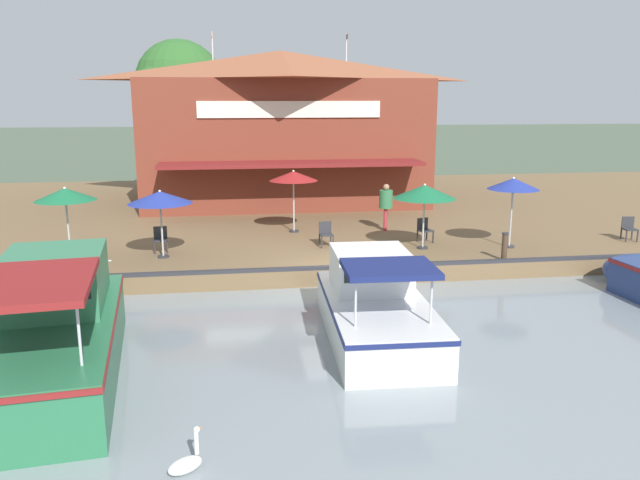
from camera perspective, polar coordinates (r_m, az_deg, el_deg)
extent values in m
plane|color=#4C5B47|center=(18.93, 2.16, -4.45)|extent=(220.00, 220.00, 0.00)
cube|color=brown|center=(29.44, -1.65, 2.45)|extent=(22.00, 56.00, 0.60)
cube|color=#2D2D33|center=(18.84, 2.12, -2.48)|extent=(0.20, 50.40, 0.10)
cube|color=brown|center=(31.88, -3.52, 9.09)|extent=(9.07, 13.12, 5.86)
pyramid|color=#9E5638|center=(31.85, -3.62, 15.64)|extent=(9.52, 13.77, 1.42)
cube|color=maroon|center=(26.54, -2.54, 6.96)|extent=(1.80, 11.15, 0.16)
cube|color=silver|center=(27.26, -2.77, 11.84)|extent=(0.08, 7.87, 0.70)
cylinder|color=silver|center=(32.30, 2.42, 16.35)|extent=(0.06, 0.06, 2.26)
cube|color=#4C4C56|center=(32.20, 2.50, 18.11)|extent=(0.36, 0.03, 0.24)
cylinder|color=silver|center=(31.78, -9.78, 16.25)|extent=(0.06, 0.06, 2.26)
cube|color=orange|center=(31.67, -9.86, 18.04)|extent=(0.36, 0.03, 0.24)
cylinder|color=#B7B7B7|center=(20.64, -22.03, 0.99)|extent=(0.06, 0.06, 2.24)
cylinder|color=#2D2D33|center=(20.88, -21.78, -1.94)|extent=(0.36, 0.36, 0.06)
cone|color=#19663D|center=(20.47, -22.28, 3.89)|extent=(1.82, 1.82, 0.38)
cone|color=silver|center=(20.46, -22.28, 3.95)|extent=(1.13, 1.13, 0.30)
sphere|color=silver|center=(20.44, -22.32, 4.42)|extent=(0.08, 0.08, 0.08)
cylinder|color=#B7B7B7|center=(21.39, 9.45, 1.87)|extent=(0.06, 0.06, 2.03)
cylinder|color=#2D2D33|center=(21.60, 9.35, -0.69)|extent=(0.36, 0.36, 0.06)
cone|color=#19663D|center=(21.23, 9.54, 4.38)|extent=(2.10, 2.10, 0.46)
cone|color=silver|center=(21.23, 9.54, 4.44)|extent=(1.30, 1.30, 0.37)
sphere|color=silver|center=(21.20, 9.57, 5.00)|extent=(0.08, 0.08, 0.08)
cylinder|color=#B7B7B7|center=(20.54, -14.28, 1.18)|extent=(0.06, 0.06, 2.02)
cylinder|color=#2D2D33|center=(20.76, -14.13, -1.47)|extent=(0.36, 0.36, 0.06)
cone|color=navy|center=(20.38, -14.42, 3.80)|extent=(2.02, 2.02, 0.39)
cone|color=white|center=(20.37, -14.43, 3.86)|extent=(1.25, 1.25, 0.31)
sphere|color=white|center=(20.35, -14.45, 4.35)|extent=(0.08, 0.08, 0.08)
cylinder|color=#B7B7B7|center=(22.24, 17.08, 2.20)|extent=(0.06, 0.06, 2.26)
cylinder|color=#2D2D33|center=(22.46, 16.89, -0.56)|extent=(0.36, 0.36, 0.06)
cone|color=navy|center=(22.08, 17.26, 4.94)|extent=(1.73, 1.73, 0.38)
cone|color=white|center=(22.07, 17.26, 4.99)|extent=(1.07, 1.07, 0.30)
sphere|color=white|center=(22.05, 17.29, 5.42)|extent=(0.08, 0.08, 0.08)
cylinder|color=#B7B7B7|center=(23.76, -2.42, 3.36)|extent=(0.06, 0.06, 2.21)
cylinder|color=#2D2D33|center=(23.96, -2.39, 0.82)|extent=(0.36, 0.36, 0.06)
cone|color=maroon|center=(23.61, -2.44, 5.88)|extent=(1.83, 1.83, 0.36)
cone|color=white|center=(23.61, -2.44, 5.93)|extent=(1.13, 1.13, 0.29)
sphere|color=white|center=(23.59, -2.45, 6.31)|extent=(0.08, 0.08, 0.08)
cube|color=#2D2D33|center=(21.39, 1.21, -0.16)|extent=(0.04, 0.04, 0.42)
cube|color=#2D2D33|center=(21.30, 0.16, -0.20)|extent=(0.04, 0.04, 0.42)
cube|color=#2D2D33|center=(21.77, 0.98, 0.08)|extent=(0.04, 0.04, 0.42)
cube|color=#2D2D33|center=(21.69, -0.05, 0.03)|extent=(0.04, 0.04, 0.42)
cube|color=#2D2D33|center=(21.49, 0.58, 0.49)|extent=(0.46, 0.46, 0.05)
cube|color=#2D2D33|center=(21.63, 0.47, 1.18)|extent=(0.07, 0.44, 0.40)
cube|color=#2D2D33|center=(22.46, 10.31, 0.27)|extent=(0.05, 0.05, 0.42)
cube|color=#2D2D33|center=(22.24, 9.47, 0.18)|extent=(0.05, 0.05, 0.42)
cube|color=#2D2D33|center=(22.78, 9.73, 0.47)|extent=(0.05, 0.05, 0.42)
cube|color=#2D2D33|center=(22.56, 8.90, 0.38)|extent=(0.05, 0.05, 0.42)
cube|color=#2D2D33|center=(22.46, 9.62, 0.86)|extent=(0.55, 0.55, 0.05)
cube|color=#2D2D33|center=(22.58, 9.35, 1.51)|extent=(0.17, 0.43, 0.40)
cube|color=#2D2D33|center=(21.20, -13.78, -0.65)|extent=(0.04, 0.04, 0.42)
cube|color=#2D2D33|center=(21.20, -14.86, -0.71)|extent=(0.04, 0.04, 0.42)
cube|color=#2D2D33|center=(21.59, -13.80, -0.41)|extent=(0.04, 0.04, 0.42)
cube|color=#2D2D33|center=(21.59, -14.86, -0.47)|extent=(0.04, 0.04, 0.42)
cube|color=#2D2D33|center=(21.35, -14.36, 0.00)|extent=(0.49, 0.49, 0.05)
cube|color=#2D2D33|center=(21.49, -14.39, 0.70)|extent=(0.09, 0.44, 0.40)
cube|color=#2D2D33|center=(24.95, 27.04, 0.31)|extent=(0.05, 0.05, 0.42)
cube|color=#2D2D33|center=(24.77, 26.21, 0.31)|extent=(0.05, 0.05, 0.42)
cube|color=#2D2D33|center=(25.30, 26.63, 0.51)|extent=(0.05, 0.05, 0.42)
cube|color=#2D2D33|center=(25.12, 25.82, 0.51)|extent=(0.05, 0.05, 0.42)
cube|color=#2D2D33|center=(25.00, 26.47, 0.89)|extent=(0.50, 0.50, 0.05)
cube|color=#2D2D33|center=(25.13, 26.32, 1.49)|extent=(0.10, 0.44, 0.40)
cylinder|color=#B23338|center=(24.38, 6.02, 1.95)|extent=(0.13, 0.13, 0.88)
cylinder|color=#B23338|center=(24.21, 5.98, 1.87)|extent=(0.13, 0.13, 0.88)
cylinder|color=#337547|center=(24.16, 6.05, 3.74)|extent=(0.51, 0.51, 0.69)
sphere|color=#9E7051|center=(24.09, 6.07, 4.83)|extent=(0.24, 0.24, 0.24)
cube|color=white|center=(14.80, 5.21, -7.23)|extent=(5.23, 2.44, 0.97)
ellipsoid|color=white|center=(17.20, 3.55, -4.30)|extent=(1.89, 2.21, 0.97)
cube|color=navy|center=(14.66, 5.25, -5.75)|extent=(5.29, 2.49, 0.10)
cube|color=white|center=(15.35, 4.63, -2.68)|extent=(1.94, 1.87, 0.97)
cube|color=black|center=(14.45, 5.31, -3.19)|extent=(0.12, 1.58, 0.34)
cube|color=navy|center=(13.19, 6.37, -2.62)|extent=(1.62, 1.97, 0.12)
cylinder|color=silver|center=(13.11, 10.14, -5.33)|extent=(0.05, 0.05, 1.09)
cylinder|color=silver|center=(12.77, 3.27, -5.64)|extent=(0.05, 0.05, 1.09)
cube|color=#287047|center=(13.75, -23.42, -9.31)|extent=(6.63, 3.22, 1.24)
ellipsoid|color=#287047|center=(16.72, -21.83, -5.26)|extent=(2.51, 2.64, 1.24)
cube|color=maroon|center=(13.56, -23.62, -7.20)|extent=(6.71, 3.27, 0.10)
cube|color=#337A51|center=(14.44, -23.18, -3.35)|extent=(3.00, 2.32, 1.10)
cube|color=black|center=(13.10, -24.08, -4.41)|extent=(0.26, 1.77, 0.38)
cube|color=maroon|center=(11.77, -25.28, -3.65)|extent=(3.00, 2.45, 0.13)
cylinder|color=silver|center=(11.02, -21.19, -7.71)|extent=(0.05, 0.05, 1.23)
cylinder|color=silver|center=(16.73, -21.98, -1.99)|extent=(0.27, 2.01, 0.04)
ellipsoid|color=navy|center=(20.86, 27.15, -2.59)|extent=(2.14, 2.19, 1.01)
cylinder|color=#473323|center=(20.54, 16.52, -0.63)|extent=(0.18, 0.18, 0.86)
cylinder|color=#2D2D33|center=(20.44, 16.60, 0.59)|extent=(0.22, 0.22, 0.04)
ellipsoid|color=white|center=(10.25, -12.24, -19.51)|extent=(0.53, 0.62, 0.24)
cylinder|color=white|center=(10.17, -11.23, -17.64)|extent=(0.07, 0.07, 0.40)
sphere|color=white|center=(10.08, -11.21, -16.64)|extent=(0.10, 0.10, 0.10)
cone|color=orange|center=(10.10, -10.85, -16.53)|extent=(0.07, 0.07, 0.04)
cylinder|color=brown|center=(35.76, -12.42, 7.68)|extent=(0.45, 0.45, 3.94)
sphere|color=#2D6028|center=(35.63, -12.72, 13.70)|extent=(4.76, 4.76, 4.76)
sphere|color=#2D6028|center=(34.74, -14.01, 12.88)|extent=(3.33, 3.33, 3.33)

